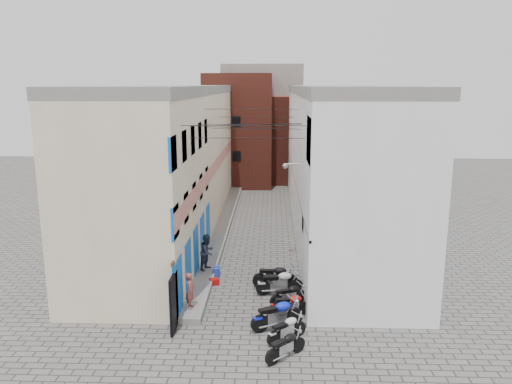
# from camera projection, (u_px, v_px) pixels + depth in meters

# --- Properties ---
(ground) EXTENTS (90.00, 90.00, 0.00)m
(ground) POSITION_uv_depth(u_px,v_px,m) (242.00, 326.00, 19.15)
(ground) COLOR #5C5957
(ground) RESTS_ON ground
(plinth) EXTENTS (0.90, 26.00, 0.25)m
(plinth) POSITION_uv_depth(u_px,v_px,m) (223.00, 227.00, 31.89)
(plinth) COLOR slate
(plinth) RESTS_ON ground
(building_left) EXTENTS (5.10, 27.00, 9.00)m
(building_left) POSITION_uv_depth(u_px,v_px,m) (175.00, 160.00, 31.01)
(building_left) COLOR beige
(building_left) RESTS_ON ground
(building_right) EXTENTS (5.94, 26.00, 9.00)m
(building_right) POSITION_uv_depth(u_px,v_px,m) (336.00, 160.00, 30.71)
(building_right) COLOR silver
(building_right) RESTS_ON ground
(building_far_brick_left) EXTENTS (6.00, 6.00, 10.00)m
(building_far_brick_left) POSITION_uv_depth(u_px,v_px,m) (239.00, 130.00, 45.50)
(building_far_brick_left) COLOR maroon
(building_far_brick_left) RESTS_ON ground
(building_far_brick_right) EXTENTS (5.00, 6.00, 8.00)m
(building_far_brick_right) POSITION_uv_depth(u_px,v_px,m) (293.00, 139.00, 47.50)
(building_far_brick_right) COLOR maroon
(building_far_brick_right) RESTS_ON ground
(building_far_concrete) EXTENTS (8.00, 5.00, 11.00)m
(building_far_concrete) POSITION_uv_depth(u_px,v_px,m) (262.00, 120.00, 51.19)
(building_far_concrete) COLOR slate
(building_far_concrete) RESTS_ON ground
(far_shopfront) EXTENTS (2.00, 0.30, 2.40)m
(far_shopfront) POSITION_uv_depth(u_px,v_px,m) (260.00, 176.00, 43.50)
(far_shopfront) COLOR black
(far_shopfront) RESTS_ON ground
(overhead_wires) EXTENTS (5.80, 13.02, 1.32)m
(overhead_wires) POSITION_uv_depth(u_px,v_px,m) (251.00, 124.00, 25.10)
(overhead_wires) COLOR black
(overhead_wires) RESTS_ON ground
(motorcycle_a) EXTENTS (1.68, 1.60, 1.02)m
(motorcycle_a) POSITION_uv_depth(u_px,v_px,m) (286.00, 344.00, 16.79)
(motorcycle_a) COLOR black
(motorcycle_a) RESTS_ON ground
(motorcycle_b) EXTENTS (1.72, 1.54, 1.02)m
(motorcycle_b) POSITION_uv_depth(u_px,v_px,m) (287.00, 328.00, 17.96)
(motorcycle_b) COLOR silver
(motorcycle_b) RESTS_ON ground
(motorcycle_c) EXTENTS (2.26, 1.58, 1.26)m
(motorcycle_c) POSITION_uv_depth(u_px,v_px,m) (277.00, 313.00, 18.84)
(motorcycle_c) COLOR #0E22D7
(motorcycle_c) RESTS_ON ground
(motorcycle_d) EXTENTS (1.82, 0.81, 1.02)m
(motorcycle_d) POSITION_uv_depth(u_px,v_px,m) (291.00, 303.00, 19.94)
(motorcycle_d) COLOR red
(motorcycle_d) RESTS_ON ground
(motorcycle_e) EXTENTS (1.81, 1.16, 1.00)m
(motorcycle_e) POSITION_uv_depth(u_px,v_px,m) (289.00, 294.00, 20.88)
(motorcycle_e) COLOR black
(motorcycle_e) RESTS_ON ground
(motorcycle_f) EXTENTS (2.21, 1.01, 1.23)m
(motorcycle_f) POSITION_uv_depth(u_px,v_px,m) (280.00, 281.00, 21.91)
(motorcycle_f) COLOR silver
(motorcycle_f) RESTS_ON ground
(motorcycle_g) EXTENTS (2.11, 0.75, 1.21)m
(motorcycle_g) POSITION_uv_depth(u_px,v_px,m) (275.00, 275.00, 22.64)
(motorcycle_g) COLOR black
(motorcycle_g) RESTS_ON ground
(person_a) EXTENTS (0.37, 0.55, 1.49)m
(person_a) POSITION_uv_depth(u_px,v_px,m) (190.00, 291.00, 19.99)
(person_a) COLOR #9D4339
(person_a) RESTS_ON plinth
(person_b) EXTENTS (0.97, 1.06, 1.76)m
(person_b) POSITION_uv_depth(u_px,v_px,m) (207.00, 252.00, 24.17)
(person_b) COLOR #2D3244
(person_b) RESTS_ON plinth
(water_jug_near) EXTENTS (0.40, 0.40, 0.48)m
(water_jug_near) POSITION_uv_depth(u_px,v_px,m) (216.00, 273.00, 23.89)
(water_jug_near) COLOR #253AB9
(water_jug_near) RESTS_ON ground
(water_jug_far) EXTENTS (0.42, 0.42, 0.51)m
(water_jug_far) POSITION_uv_depth(u_px,v_px,m) (217.00, 271.00, 24.10)
(water_jug_far) COLOR #2341B0
(water_jug_far) RESTS_ON ground
(red_crate) EXTENTS (0.54, 0.48, 0.27)m
(red_crate) POSITION_uv_depth(u_px,v_px,m) (214.00, 282.00, 23.09)
(red_crate) COLOR #A80C0C
(red_crate) RESTS_ON ground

